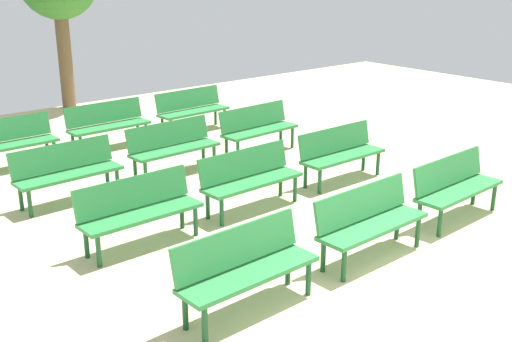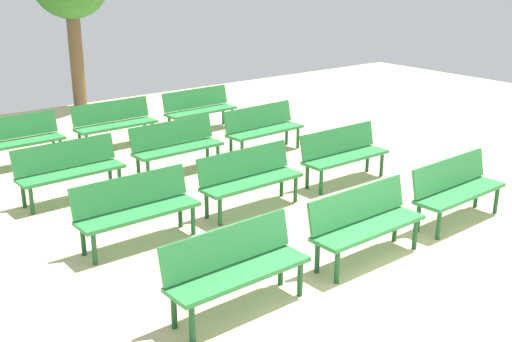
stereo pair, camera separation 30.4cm
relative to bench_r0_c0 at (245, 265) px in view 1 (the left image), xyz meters
name	(u,v)px [view 1 (the left image)]	position (x,y,z in m)	size (l,w,h in m)	color
ground_plane	(479,306)	(1.94, -1.54, -0.50)	(24.00, 24.00, 0.00)	beige
bench_r0_c0	(245,265)	(0.00, 0.00, 0.00)	(1.61, 0.52, 0.87)	#2D8442
bench_r0_c1	(369,219)	(1.92, 0.00, 0.00)	(1.61, 0.52, 0.87)	#2D8442
bench_r0_c2	(455,184)	(3.79, 0.04, 0.00)	(1.62, 0.54, 0.87)	#2D8442
bench_r1_c0	(139,208)	(-0.05, 2.09, 0.00)	(1.61, 0.50, 0.87)	#2D8442
bench_r1_c1	(249,176)	(1.81, 2.15, 0.00)	(1.61, 0.52, 0.87)	#2D8442
bench_r1_c2	(340,151)	(3.75, 2.18, 0.00)	(1.60, 0.49, 0.87)	#2D8442
bench_r2_c0	(67,169)	(-0.10, 4.14, 0.00)	(1.61, 0.53, 0.87)	#2D8442
bench_r2_c1	(173,145)	(1.84, 4.25, 0.00)	(1.61, 0.53, 0.87)	#2D8442
bench_r2_c2	(258,126)	(3.74, 4.28, 0.00)	(1.62, 0.56, 0.87)	#2D8442
bench_r3_c0	(9,140)	(-0.21, 6.29, 0.00)	(1.61, 0.53, 0.87)	#2D8442
bench_r3_c1	(108,122)	(1.71, 6.37, 0.00)	(1.61, 0.52, 0.87)	#2D8442
bench_r3_c2	(192,108)	(3.67, 6.39, 0.00)	(1.62, 0.54, 0.87)	#2D8442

